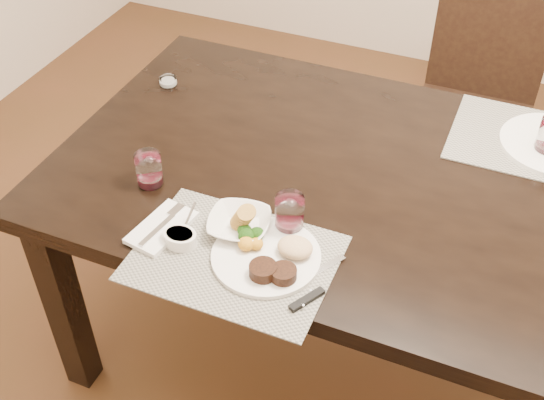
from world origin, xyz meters
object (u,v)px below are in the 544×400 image
at_px(chair_far, 477,94).
at_px(wine_glass_near, 289,215).
at_px(dinner_plate, 270,256).
at_px(cracker_bowl, 239,223).
at_px(steak_knife, 311,292).

relative_size(chair_far, wine_glass_near, 9.39).
bearing_deg(dinner_plate, chair_far, 83.96).
distance_m(dinner_plate, wine_glass_near, 0.12).
height_order(chair_far, dinner_plate, chair_far).
distance_m(dinner_plate, cracker_bowl, 0.13).
distance_m(chair_far, steak_knife, 1.40).
bearing_deg(wine_glass_near, dinner_plate, -90.16).
bearing_deg(chair_far, steak_knife, -96.94).
relative_size(chair_far, cracker_bowl, 5.17).
relative_size(steak_knife, cracker_bowl, 1.18).
height_order(steak_knife, cracker_bowl, cracker_bowl).
distance_m(cracker_bowl, wine_glass_near, 0.12).
distance_m(chair_far, wine_glass_near, 1.26).
bearing_deg(chair_far, cracker_bowl, -107.57).
bearing_deg(dinner_plate, steak_knife, -19.15).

